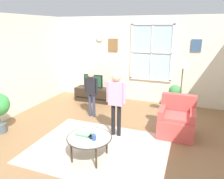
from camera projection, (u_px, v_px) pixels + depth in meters
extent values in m
cube|color=olive|center=(102.00, 143.00, 4.49)|extent=(6.18, 6.43, 0.02)
cube|color=silver|center=(138.00, 60.00, 6.79)|extent=(5.58, 0.12, 2.66)
cube|color=silver|center=(151.00, 52.00, 6.51)|extent=(1.23, 0.02, 1.67)
cube|color=white|center=(153.00, 24.00, 6.26)|extent=(1.29, 0.04, 0.06)
cube|color=white|center=(150.00, 79.00, 6.73)|extent=(1.29, 0.04, 0.06)
cube|color=white|center=(132.00, 52.00, 6.70)|extent=(0.06, 0.04, 1.67)
cube|color=white|center=(172.00, 53.00, 6.29)|extent=(0.06, 0.04, 1.67)
cube|color=white|center=(151.00, 53.00, 6.50)|extent=(0.03, 0.04, 1.67)
cube|color=white|center=(151.00, 53.00, 6.50)|extent=(1.23, 0.04, 0.03)
cube|color=olive|center=(113.00, 45.00, 6.87)|extent=(0.32, 0.03, 0.40)
cube|color=#38567A|center=(196.00, 45.00, 6.01)|extent=(0.28, 0.03, 0.34)
cylinder|color=silver|center=(100.00, 37.00, 6.95)|extent=(0.24, 0.04, 0.24)
cube|color=#C6B29E|center=(99.00, 148.00, 4.28)|extent=(2.67, 2.05, 0.01)
cube|color=#2D2319|center=(93.00, 94.00, 6.98)|extent=(1.16, 0.44, 0.44)
cube|color=black|center=(90.00, 98.00, 6.79)|extent=(1.05, 0.02, 0.02)
cylinder|color=#4C4C4C|center=(93.00, 87.00, 6.91)|extent=(0.08, 0.08, 0.05)
cube|color=black|center=(93.00, 81.00, 6.85)|extent=(0.64, 0.05, 0.40)
cube|color=#1E4C33|center=(93.00, 81.00, 6.83)|extent=(0.60, 0.01, 0.36)
cube|color=#D14C47|center=(176.00, 126.00, 4.74)|extent=(0.76, 0.72, 0.42)
cube|color=#D14C47|center=(179.00, 104.00, 4.89)|extent=(0.76, 0.16, 0.45)
cube|color=#D14C47|center=(162.00, 112.00, 4.76)|extent=(0.12, 0.65, 0.20)
cube|color=#D14C47|center=(193.00, 116.00, 4.55)|extent=(0.12, 0.65, 0.20)
cube|color=#E1524D|center=(177.00, 117.00, 4.63)|extent=(0.61, 0.50, 0.08)
cylinder|color=#99B2B7|center=(89.00, 137.00, 3.85)|extent=(0.80, 0.80, 0.02)
torus|color=#3F3328|center=(89.00, 137.00, 3.85)|extent=(0.82, 0.82, 0.02)
cylinder|color=#33281E|center=(84.00, 139.00, 4.20)|extent=(0.04, 0.04, 0.41)
cylinder|color=#33281E|center=(107.00, 144.00, 4.04)|extent=(0.04, 0.04, 0.41)
cylinder|color=#33281E|center=(71.00, 152.00, 3.77)|extent=(0.04, 0.04, 0.41)
cylinder|color=#33281E|center=(96.00, 158.00, 3.61)|extent=(0.04, 0.04, 0.41)
cube|color=#5FC235|center=(84.00, 134.00, 3.94)|extent=(0.21, 0.18, 0.02)
cube|color=#7EC893|center=(84.00, 133.00, 3.93)|extent=(0.27, 0.19, 0.02)
cylinder|color=#334C8C|center=(94.00, 137.00, 3.74)|extent=(0.08, 0.08, 0.09)
cube|color=black|center=(90.00, 137.00, 3.83)|extent=(0.11, 0.14, 0.02)
cube|color=black|center=(92.00, 136.00, 3.87)|extent=(0.09, 0.14, 0.02)
cylinder|color=#333851|center=(90.00, 105.00, 5.75)|extent=(0.08, 0.08, 0.63)
cylinder|color=#333851|center=(94.00, 106.00, 5.71)|extent=(0.08, 0.08, 0.63)
cube|color=black|center=(91.00, 86.00, 5.58)|extent=(0.27, 0.14, 0.44)
sphere|color=#D8AD8C|center=(91.00, 75.00, 5.50)|extent=(0.17, 0.17, 0.17)
cylinder|color=black|center=(86.00, 85.00, 5.61)|extent=(0.06, 0.06, 0.40)
cylinder|color=black|center=(97.00, 86.00, 5.51)|extent=(0.06, 0.06, 0.40)
cylinder|color=black|center=(113.00, 120.00, 4.73)|extent=(0.09, 0.09, 0.72)
cylinder|color=black|center=(119.00, 121.00, 4.68)|extent=(0.09, 0.09, 0.72)
cube|color=#DB9EBC|center=(116.00, 93.00, 4.53)|extent=(0.31, 0.16, 0.51)
sphere|color=#D8AD8C|center=(116.00, 77.00, 4.43)|extent=(0.20, 0.20, 0.20)
cylinder|color=#DB9EBC|center=(108.00, 92.00, 4.57)|extent=(0.06, 0.06, 0.46)
cylinder|color=#DB9EBC|center=(124.00, 93.00, 4.45)|extent=(0.06, 0.06, 0.46)
cylinder|color=#4C565B|center=(174.00, 105.00, 6.33)|extent=(0.26, 0.26, 0.21)
cylinder|color=#4C7238|center=(174.00, 99.00, 6.28)|extent=(0.02, 0.02, 0.15)
sphere|color=#3A8445|center=(175.00, 91.00, 6.21)|extent=(0.36, 0.36, 0.36)
cylinder|color=#4C565B|center=(1.00, 128.00, 4.90)|extent=(0.24, 0.24, 0.21)
cylinder|color=#4C7238|center=(0.00, 120.00, 4.85)|extent=(0.02, 0.02, 0.21)
cylinder|color=black|center=(178.00, 121.00, 5.49)|extent=(0.26, 0.26, 0.03)
cylinder|color=brown|center=(180.00, 95.00, 5.30)|extent=(0.03, 0.03, 1.42)
cone|color=beige|center=(183.00, 63.00, 5.07)|extent=(0.32, 0.32, 0.22)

